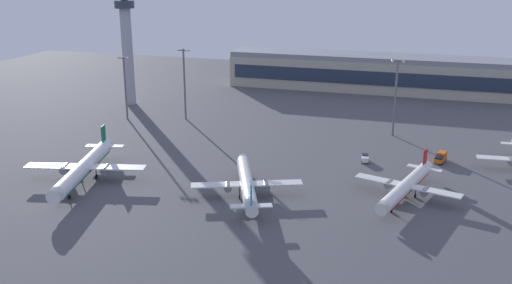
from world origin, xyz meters
The scene contains 11 objects.
ground_plane centered at (0.00, 0.00, 0.00)m, with size 416.00×416.00×0.00m, color #4C4C51.
terminal_building centered at (15.24, 145.73, 8.09)m, with size 133.78×22.40×16.40m.
control_tower centered at (-79.57, 88.26, 27.30)m, with size 8.00×8.00×47.88m.
airplane_mid_apron centered at (-1.72, 7.68, 3.55)m, with size 27.62×35.03×9.39m.
airplane_far_stand centered at (-47.07, 4.55, 4.13)m, with size 32.99×42.08×10.92m.
airplane_terminal_side centered at (37.38, 18.17, 3.41)m, with size 27.17×34.60×9.03m.
cargo_loader centered at (24.12, 43.05, 1.18)m, with size 2.54×4.38×2.25m.
catering_truck centered at (45.82, 49.37, 1.58)m, with size 3.79×6.08×3.05m.
apron_light_central centered at (-47.30, 72.38, 15.26)m, with size 4.80×0.90×26.82m.
apron_light_west centered at (-68.63, 65.80, 13.80)m, with size 4.80×0.90×23.97m.
apron_light_east centered at (29.93, 73.45, 15.01)m, with size 4.80×0.90×26.33m.
Camera 1 is at (40.62, -121.43, 57.43)m, focal length 40.16 mm.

